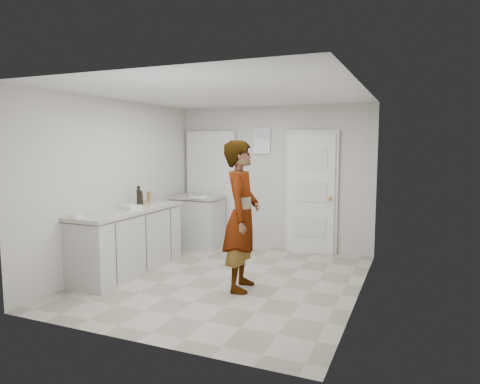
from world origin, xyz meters
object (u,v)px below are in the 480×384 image
at_px(cake_mix_box, 150,197).
at_px(baking_dish, 130,207).
at_px(spice_jar, 145,203).
at_px(oil_cruet_b, 139,196).
at_px(egg_bowl, 77,216).
at_px(person, 242,216).
at_px(oil_cruet_a, 141,199).

relative_size(cake_mix_box, baking_dish, 0.47).
height_order(cake_mix_box, baking_dish, cake_mix_box).
distance_m(spice_jar, oil_cruet_b, 0.15).
relative_size(baking_dish, egg_bowl, 2.53).
distance_m(person, egg_bowl, 2.06).
distance_m(cake_mix_box, oil_cruet_a, 0.45).
distance_m(person, spice_jar, 1.83).
bearing_deg(cake_mix_box, oil_cruet_a, -51.29).
xyz_separation_m(person, oil_cruet_b, (-1.88, 0.44, 0.12)).
relative_size(cake_mix_box, oil_cruet_a, 0.72).
xyz_separation_m(cake_mix_box, egg_bowl, (0.03, -1.61, -0.06)).
bearing_deg(egg_bowl, baking_dish, 83.52).
bearing_deg(cake_mix_box, person, -1.31).
xyz_separation_m(person, baking_dish, (-1.76, 0.07, 0.00)).
xyz_separation_m(cake_mix_box, oil_cruet_b, (0.01, -0.30, 0.06)).
xyz_separation_m(oil_cruet_b, egg_bowl, (0.01, -1.31, -0.11)).
bearing_deg(egg_bowl, spice_jar, 85.79).
distance_m(oil_cruet_b, egg_bowl, 1.31).
distance_m(cake_mix_box, egg_bowl, 1.61).
distance_m(cake_mix_box, baking_dish, 0.70).
height_order(cake_mix_box, oil_cruet_a, oil_cruet_a).
bearing_deg(spice_jar, oil_cruet_b, 176.71).
xyz_separation_m(person, spice_jar, (-1.77, 0.44, 0.02)).
relative_size(cake_mix_box, oil_cruet_b, 0.58).
xyz_separation_m(oil_cruet_a, oil_cruet_b, (-0.13, 0.12, 0.03)).
xyz_separation_m(oil_cruet_a, egg_bowl, (-0.11, -1.18, -0.08)).
distance_m(cake_mix_box, spice_jar, 0.34).
bearing_deg(oil_cruet_a, oil_cruet_b, 136.64).
height_order(person, oil_cruet_a, person).
relative_size(oil_cruet_a, oil_cruet_b, 0.80).
bearing_deg(cake_mix_box, spice_jar, -47.95).
xyz_separation_m(person, cake_mix_box, (-1.90, 0.75, 0.06)).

